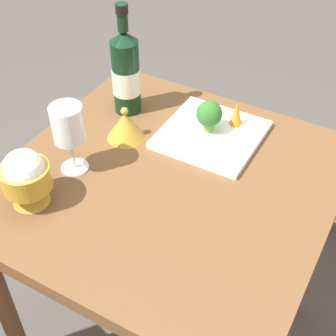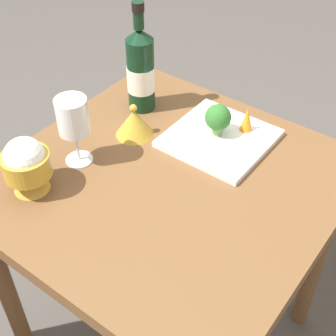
{
  "view_description": "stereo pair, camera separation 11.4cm",
  "coord_description": "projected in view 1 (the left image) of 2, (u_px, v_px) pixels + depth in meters",
  "views": [
    {
      "loc": [
        0.74,
        0.42,
        1.51
      ],
      "look_at": [
        0.0,
        0.0,
        0.75
      ],
      "focal_mm": 51.71,
      "sensor_mm": 36.0,
      "label": 1
    },
    {
      "loc": [
        0.68,
        0.51,
        1.51
      ],
      "look_at": [
        0.0,
        0.0,
        0.75
      ],
      "focal_mm": 51.71,
      "sensor_mm": 36.0,
      "label": 2
    }
  ],
  "objects": [
    {
      "name": "rice_bowl_lid",
      "position": [
        125.0,
        125.0,
        1.25
      ],
      "size": [
        0.1,
        0.1,
        0.09
      ],
      "color": "gold",
      "rests_on": "dining_table"
    },
    {
      "name": "rice_bowl",
      "position": [
        26.0,
        177.0,
        1.05
      ],
      "size": [
        0.11,
        0.11,
        0.14
      ],
      "color": "gold",
      "rests_on": "dining_table"
    },
    {
      "name": "ground_plane",
      "position": [
        168.0,
        334.0,
        1.64
      ],
      "size": [
        8.0,
        8.0,
        0.0
      ],
      "primitive_type": "plane",
      "color": "#4C4742"
    },
    {
      "name": "serving_plate",
      "position": [
        211.0,
        134.0,
        1.27
      ],
      "size": [
        0.25,
        0.25,
        0.02
      ],
      "rotation": [
        0.0,
        0.0,
        -0.0
      ],
      "color": "white",
      "rests_on": "dining_table"
    },
    {
      "name": "dining_table",
      "position": [
        168.0,
        207.0,
        1.23
      ],
      "size": [
        0.77,
        0.77,
        0.72
      ],
      "color": "brown",
      "rests_on": "ground_plane"
    },
    {
      "name": "wine_bottle",
      "position": [
        126.0,
        72.0,
        1.29
      ],
      "size": [
        0.08,
        0.08,
        0.31
      ],
      "color": "black",
      "rests_on": "dining_table"
    },
    {
      "name": "wine_glass",
      "position": [
        68.0,
        126.0,
        1.1
      ],
      "size": [
        0.08,
        0.08,
        0.18
      ],
      "color": "white",
      "rests_on": "dining_table"
    },
    {
      "name": "broccoli_floret",
      "position": [
        209.0,
        115.0,
        1.24
      ],
      "size": [
        0.07,
        0.07,
        0.09
      ],
      "color": "#729E4C",
      "rests_on": "serving_plate"
    },
    {
      "name": "carrot_garnish_left",
      "position": [
        236.0,
        113.0,
        1.27
      ],
      "size": [
        0.03,
        0.03,
        0.07
      ],
      "color": "orange",
      "rests_on": "serving_plate"
    }
  ]
}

